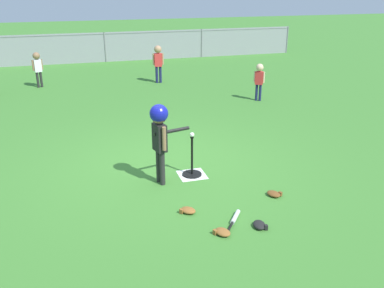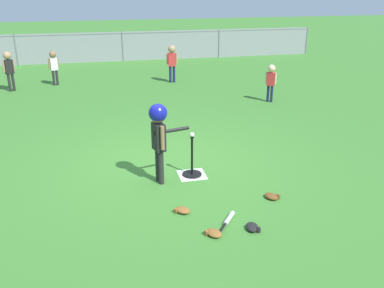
# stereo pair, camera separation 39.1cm
# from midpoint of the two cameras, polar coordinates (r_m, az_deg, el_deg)

# --- Properties ---
(ground_plane) EXTENTS (60.00, 60.00, 0.00)m
(ground_plane) POSITION_cam_midpoint_polar(r_m,az_deg,el_deg) (7.27, -5.18, -2.89)
(ground_plane) COLOR #3D7A2D
(home_plate) EXTENTS (0.44, 0.44, 0.01)m
(home_plate) POSITION_cam_midpoint_polar(r_m,az_deg,el_deg) (6.88, -1.63, -4.26)
(home_plate) COLOR white
(home_plate) RESTS_ON ground_plane
(batting_tee) EXTENTS (0.32, 0.32, 0.67)m
(batting_tee) POSITION_cam_midpoint_polar(r_m,az_deg,el_deg) (6.83, -1.64, -3.48)
(batting_tee) COLOR black
(batting_tee) RESTS_ON ground_plane
(baseball_on_tee) EXTENTS (0.07, 0.07, 0.07)m
(baseball_on_tee) POSITION_cam_midpoint_polar(r_m,az_deg,el_deg) (6.60, -1.69, 1.26)
(baseball_on_tee) COLOR white
(baseball_on_tee) RESTS_ON batting_tee
(batter_child) EXTENTS (0.64, 0.36, 1.29)m
(batter_child) POSITION_cam_midpoint_polar(r_m,az_deg,el_deg) (6.30, -6.24, 2.17)
(batter_child) COLOR #262626
(batter_child) RESTS_ON ground_plane
(fielder_deep_left) EXTENTS (0.24, 0.21, 0.99)m
(fielder_deep_left) POSITION_cam_midpoint_polar(r_m,az_deg,el_deg) (11.18, 8.22, 9.08)
(fielder_deep_left) COLOR #191E4C
(fielder_deep_left) RESTS_ON ground_plane
(fielder_deep_center) EXTENTS (0.30, 0.21, 1.05)m
(fielder_deep_center) POSITION_cam_midpoint_polar(r_m,az_deg,el_deg) (13.43, -21.27, 10.08)
(fielder_deep_center) COLOR #262626
(fielder_deep_center) RESTS_ON ground_plane
(fielder_near_right) EXTENTS (0.34, 0.23, 1.16)m
(fielder_near_right) POSITION_cam_midpoint_polar(r_m,az_deg,el_deg) (13.19, -5.54, 11.54)
(fielder_near_right) COLOR #191E4C
(fielder_near_right) RESTS_ON ground_plane
(spare_bat_silver) EXTENTS (0.42, 0.54, 0.06)m
(spare_bat_silver) POSITION_cam_midpoint_polar(r_m,az_deg,el_deg) (5.62, 3.79, -10.32)
(spare_bat_silver) COLOR silver
(spare_bat_silver) RESTS_ON ground_plane
(glove_by_plate) EXTENTS (0.26, 0.27, 0.07)m
(glove_by_plate) POSITION_cam_midpoint_polar(r_m,az_deg,el_deg) (5.80, -2.52, -9.12)
(glove_by_plate) COLOR brown
(glove_by_plate) RESTS_ON ground_plane
(glove_near_bats) EXTENTS (0.24, 0.27, 0.07)m
(glove_near_bats) POSITION_cam_midpoint_polar(r_m,az_deg,el_deg) (6.30, 9.45, -6.80)
(glove_near_bats) COLOR brown
(glove_near_bats) RESTS_ON ground_plane
(glove_tossed_aside) EXTENTS (0.24, 0.27, 0.07)m
(glove_tossed_aside) POSITION_cam_midpoint_polar(r_m,az_deg,el_deg) (5.35, 2.06, -12.03)
(glove_tossed_aside) COLOR brown
(glove_tossed_aside) RESTS_ON ground_plane
(glove_outfield_drop) EXTENTS (0.20, 0.25, 0.07)m
(glove_outfield_drop) POSITION_cam_midpoint_polar(r_m,az_deg,el_deg) (5.53, 7.25, -11.00)
(glove_outfield_drop) COLOR black
(glove_outfield_drop) RESTS_ON ground_plane
(outfield_fence) EXTENTS (16.06, 0.06, 1.15)m
(outfield_fence) POSITION_cam_midpoint_polar(r_m,az_deg,el_deg) (17.16, -12.52, 12.98)
(outfield_fence) COLOR slate
(outfield_fence) RESTS_ON ground_plane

